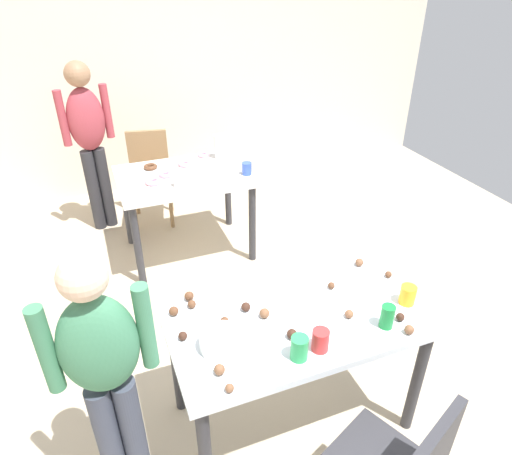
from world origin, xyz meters
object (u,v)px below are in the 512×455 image
Objects in this scene: dining_table_far at (185,186)px; mixing_bowl at (221,341)px; chair_far_table at (150,171)px; person_adult_far at (89,134)px; soda_can at (387,317)px; person_girl_near at (104,367)px; dining_table_near at (296,332)px; pitcher_far at (221,147)px.

dining_table_far is 5.52× the size of mixing_bowl.
person_adult_far is (-0.48, -0.01, 0.44)m from chair_far_table.
mixing_bowl is at bearing -98.54° from dining_table_far.
chair_far_table is at bearing 87.55° from mixing_bowl.
mixing_bowl is (-0.12, -2.69, 0.29)m from chair_far_table.
soda_can is (0.49, -2.11, 0.17)m from dining_table_far.
person_adult_far is 12.77× the size of soda_can.
person_girl_near is at bearing -112.32° from dining_table_far.
pitcher_far is at bearing 82.63° from dining_table_near.
pitcher_far is (1.19, 2.16, 0.04)m from person_girl_near.
mixing_bowl reaches higher than dining_table_near.
chair_far_table is 2.77m from person_girl_near.
person_adult_far is at bearing 106.59° from dining_table_near.
person_adult_far is (-0.78, 2.63, 0.29)m from dining_table_near.
pitcher_far is (0.39, 0.22, 0.21)m from dining_table_far.
soda_can reaches higher than mixing_bowl.
dining_table_near is at bearing 8.00° from mixing_bowl.
pitcher_far is at bearing 72.45° from mixing_bowl.
chair_far_table is 7.13× the size of soda_can.
dining_table_near is at bearing 3.18° from person_girl_near.
dining_table_far is 8.78× the size of soda_can.
dining_table_far is (-0.12, 1.89, -0.01)m from dining_table_near.
chair_far_table is 2.94m from soda_can.
soda_can is (1.15, -2.84, -0.13)m from person_adult_far.
person_girl_near is 6.60× the size of pitcher_far.
dining_table_near and dining_table_far have the same top height.
dining_table_near is at bearing -97.37° from pitcher_far.
soda_can is (0.37, -0.21, 0.16)m from dining_table_near.
chair_far_table is at bearing 103.16° from soda_can.
dining_table_near is 0.93m from person_girl_near.
dining_table_near is 1.90m from dining_table_far.
pitcher_far is (-0.09, 2.33, 0.04)m from soda_can.
mixing_bowl is 1.59× the size of soda_can.
chair_far_table reaches higher than dining_table_near.
dining_table_far is at bearing -48.00° from person_adult_far.
mixing_bowl is at bearing 168.74° from soda_can.
person_adult_far reaches higher than chair_far_table.
dining_table_far is at bearing 103.06° from soda_can.
person_girl_near is (-0.92, -0.05, 0.17)m from dining_table_near.
chair_far_table is 0.85m from pitcher_far.
dining_table_far is 1.98m from mixing_bowl.
mixing_bowl is 2.28m from pitcher_far.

